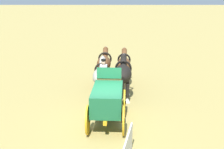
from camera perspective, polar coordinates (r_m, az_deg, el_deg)
The scene contains 6 objects.
ground_plane at distance 15.33m, azimuth -0.83°, elevation -8.74°, with size 220.00×220.00×0.00m, color #9E8C4C.
show_wagon at distance 15.03m, azimuth -0.82°, elevation -4.33°, with size 5.84×1.87×2.75m.
draft_horse_rear_near at distance 18.49m, azimuth -2.06°, elevation -0.29°, with size 3.17×0.98×2.14m.
draft_horse_rear_off at distance 18.36m, azimuth 1.98°, elevation 0.05°, with size 3.01×1.10×2.31m.
draft_horse_lead_near at distance 20.96m, azimuth -1.43°, elevation 1.90°, with size 3.18×1.02×2.28m.
draft_horse_lead_off at distance 20.92m, azimuth 2.12°, elevation 1.72°, with size 3.21×0.99×2.22m.
Camera 1 is at (-14.01, -0.24, 6.21)m, focal length 51.30 mm.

